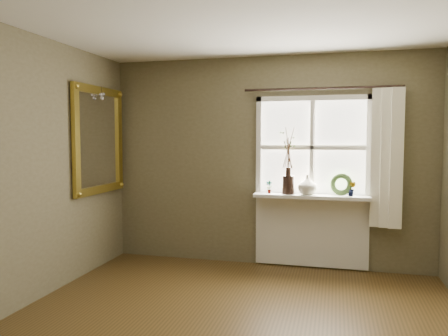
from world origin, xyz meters
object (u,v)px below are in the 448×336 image
at_px(dark_jug, 288,185).
at_px(cream_vase, 307,185).
at_px(wreath, 341,187).
at_px(gilt_mirror, 99,140).

height_order(dark_jug, cream_vase, cream_vase).
bearing_deg(dark_jug, wreath, 3.70).
bearing_deg(gilt_mirror, cream_vase, 11.44).
height_order(cream_vase, gilt_mirror, gilt_mirror).
distance_m(dark_jug, wreath, 0.62).
relative_size(cream_vase, wreath, 0.89).
distance_m(dark_jug, cream_vase, 0.23).
xyz_separation_m(cream_vase, wreath, (0.39, 0.04, -0.02)).
bearing_deg(wreath, dark_jug, -159.42).
relative_size(cream_vase, gilt_mirror, 0.18).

